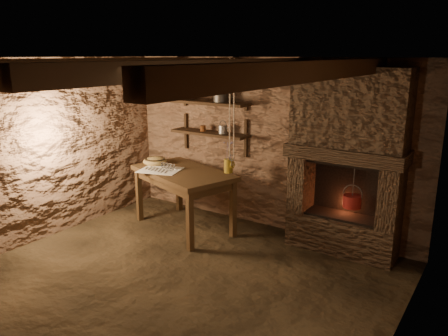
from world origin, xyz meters
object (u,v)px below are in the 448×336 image
Objects in this scene: work_table at (184,197)px; wooden_bowl at (155,161)px; stoneware_jug at (229,159)px; iron_stockpot at (221,96)px; red_pot at (352,200)px.

work_table is 0.73m from wooden_bowl.
work_table is 3.85× the size of stoneware_jug.
stoneware_jug is 1.95× the size of iron_stockpot.
work_table is at bearing -167.85° from red_pot.
work_table is 3.13× the size of red_pot.
stoneware_jug is at bearing -172.82° from red_pot.
work_table is at bearing -111.06° from iron_stockpot.
stoneware_jug is at bearing 42.83° from work_table.
stoneware_jug reaches higher than red_pot.
wooden_bowl is (-0.58, 0.06, 0.44)m from work_table.
stoneware_jug reaches higher than wooden_bowl.
red_pot is at bearing 29.78° from work_table.
stoneware_jug is 1.23× the size of wooden_bowl.
stoneware_jug is 1.19m from wooden_bowl.
iron_stockpot reaches higher than red_pot.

